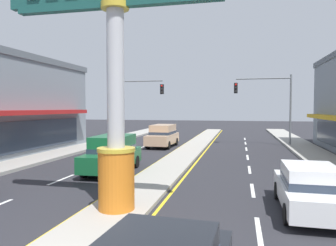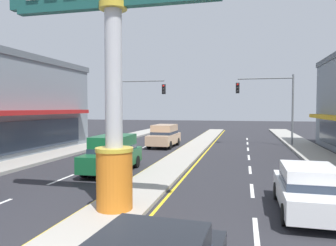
# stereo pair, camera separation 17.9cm
# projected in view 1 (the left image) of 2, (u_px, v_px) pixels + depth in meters

# --- Properties ---
(median_strip) EXTENTS (2.01, 52.00, 0.14)m
(median_strip) POSITION_uv_depth(u_px,v_px,m) (185.00, 154.00, 22.39)
(median_strip) COLOR #A39E93
(median_strip) RESTS_ON ground
(sidewalk_left) EXTENTS (2.50, 60.00, 0.18)m
(sidewalk_left) POSITION_uv_depth(u_px,v_px,m) (56.00, 154.00, 22.40)
(sidewalk_left) COLOR #9E9B93
(sidewalk_left) RESTS_ON ground
(sidewalk_right) EXTENTS (2.50, 60.00, 0.18)m
(sidewalk_right) POSITION_uv_depth(u_px,v_px,m) (329.00, 164.00, 18.48)
(sidewalk_right) COLOR #9E9B93
(sidewalk_right) RESTS_ON ground
(lane_markings) EXTENTS (8.75, 52.00, 0.01)m
(lane_markings) POSITION_uv_depth(u_px,v_px,m) (181.00, 158.00, 21.07)
(lane_markings) COLOR silver
(lane_markings) RESTS_ON ground
(district_sign) EXTENTS (7.22, 1.19, 7.70)m
(district_sign) POSITION_uv_depth(u_px,v_px,m) (116.00, 78.00, 9.83)
(district_sign) COLOR orange
(district_sign) RESTS_ON median_strip
(traffic_light_left_side) EXTENTS (4.86, 0.46, 6.20)m
(traffic_light_left_side) POSITION_uv_depth(u_px,v_px,m) (134.00, 98.00, 30.51)
(traffic_light_left_side) COLOR slate
(traffic_light_left_side) RESTS_ON ground
(traffic_light_right_side) EXTENTS (4.86, 0.46, 6.20)m
(traffic_light_right_side) POSITION_uv_depth(u_px,v_px,m) (269.00, 97.00, 27.55)
(traffic_light_right_side) COLOR slate
(traffic_light_right_side) RESTS_ON ground
(sedan_near_right_lane) EXTENTS (1.88, 4.32, 1.53)m
(sedan_near_right_lane) POSITION_uv_depth(u_px,v_px,m) (310.00, 188.00, 10.06)
(sedan_near_right_lane) COLOR white
(sedan_near_right_lane) RESTS_ON ground
(suv_far_right_lane) EXTENTS (2.05, 4.64, 1.90)m
(suv_far_right_lane) POSITION_uv_depth(u_px,v_px,m) (163.00, 135.00, 27.10)
(suv_far_right_lane) COLOR tan
(suv_far_right_lane) RESTS_ON ground
(suv_far_left_oncoming) EXTENTS (2.14, 4.69, 1.90)m
(suv_far_left_oncoming) POSITION_uv_depth(u_px,v_px,m) (112.00, 153.00, 16.46)
(suv_far_left_oncoming) COLOR #14562D
(suv_far_left_oncoming) RESTS_ON ground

